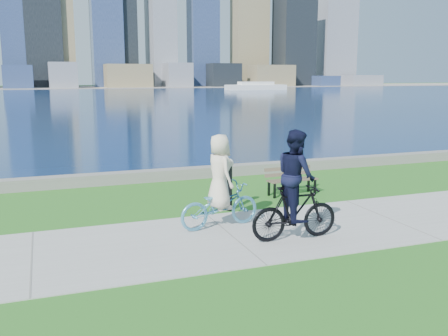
% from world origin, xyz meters
% --- Properties ---
extents(ground, '(320.00, 320.00, 0.00)m').
position_xyz_m(ground, '(0.00, 0.00, 0.00)').
color(ground, '#215F19').
rests_on(ground, ground).
extents(concrete_path, '(80.00, 3.50, 0.02)m').
position_xyz_m(concrete_path, '(0.00, 0.00, 0.01)').
color(concrete_path, '#9D9C97').
rests_on(concrete_path, ground).
extents(seawall, '(90.00, 0.50, 0.35)m').
position_xyz_m(seawall, '(0.00, 6.20, 0.17)').
color(seawall, slate).
rests_on(seawall, ground).
extents(bay_water, '(320.00, 131.00, 0.01)m').
position_xyz_m(bay_water, '(0.00, 72.00, 0.00)').
color(bay_water, '#0B224C').
rests_on(bay_water, ground).
extents(far_shore, '(320.00, 30.00, 0.12)m').
position_xyz_m(far_shore, '(0.00, 130.00, 0.06)').
color(far_shore, gray).
rests_on(far_shore, ground).
extents(ferry_far, '(13.46, 3.84, 1.83)m').
position_xyz_m(ferry_far, '(37.23, 93.03, 0.76)').
color(ferry_far, white).
rests_on(ferry_far, ground).
extents(park_bench, '(1.54, 0.60, 0.78)m').
position_xyz_m(park_bench, '(-1.03, 3.03, 0.48)').
color(park_bench, black).
rests_on(park_bench, ground).
extents(bollard_lamp, '(0.22, 0.22, 1.34)m').
position_xyz_m(bollard_lamp, '(-3.31, 2.00, 0.77)').
color(bollard_lamp, black).
rests_on(bollard_lamp, ground).
extents(cyclist_woman, '(0.95, 2.00, 2.10)m').
position_xyz_m(cyclist_woman, '(-4.03, 0.71, 0.80)').
color(cyclist_woman, '#519EC5').
rests_on(cyclist_woman, ground).
extents(cyclist_man, '(0.72, 1.92, 2.30)m').
position_xyz_m(cyclist_man, '(-2.85, -0.62, 0.99)').
color(cyclist_man, black).
rests_on(cyclist_man, ground).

